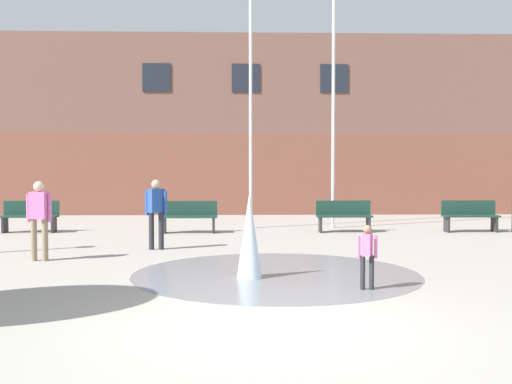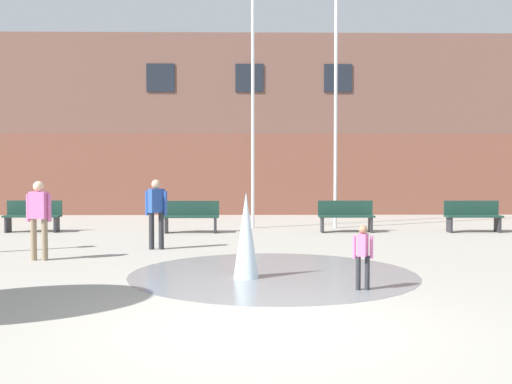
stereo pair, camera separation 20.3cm
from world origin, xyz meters
name	(u,v)px [view 1 (the left image)]	position (x,y,z in m)	size (l,w,h in m)	color
ground_plane	(265,326)	(0.00, 0.00, 0.00)	(100.00, 100.00, 0.00)	#9E998E
library_building	(245,129)	(0.00, 19.83, 3.60)	(36.00, 6.05, 7.20)	brown
splash_fountain	(261,252)	(0.08, 3.25, 0.42)	(5.03, 5.03, 1.45)	gray
park_bench_far_left	(30,216)	(-6.32, 10.52, 0.48)	(1.60, 0.44, 0.91)	#28282D
park_bench_under_right_flagpole	(189,216)	(-1.71, 10.26, 0.48)	(1.60, 0.44, 0.91)	#28282D
park_bench_near_trashcan	(344,216)	(2.77, 10.33, 0.48)	(1.60, 0.44, 0.91)	#28282D
park_bench_far_right	(470,215)	(6.45, 10.27, 0.48)	(1.60, 0.44, 0.91)	#28282D
adult_near_bench	(156,209)	(-2.17, 6.70, 0.93)	(0.50, 0.37, 1.59)	#28282D
teen_by_trashcan	(39,214)	(-4.27, 5.09, 0.93)	(0.50, 0.27, 1.59)	#89755B
child_in_fountain	(367,252)	(1.64, 2.05, 0.58)	(0.31, 0.24, 0.99)	#28282D
flagpole_left	(251,74)	(0.11, 11.57, 4.75)	(0.80, 0.10, 8.99)	silver
flagpole_right	(334,78)	(2.67, 11.57, 4.65)	(0.80, 0.10, 8.80)	silver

